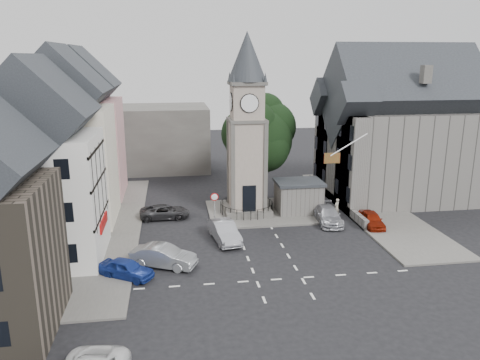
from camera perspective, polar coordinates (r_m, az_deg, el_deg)
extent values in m
plane|color=black|center=(36.25, 2.83, -8.12)|extent=(120.00, 120.00, 0.00)
cube|color=#595651|center=(41.62, -16.08, -5.52)|extent=(6.00, 30.00, 0.14)
cube|color=#595651|center=(46.93, 15.44, -3.17)|extent=(6.00, 26.00, 0.14)
cube|color=#595651|center=(43.84, 2.74, -3.89)|extent=(10.00, 8.00, 0.16)
cube|color=silver|center=(31.37, 4.80, -11.96)|extent=(20.00, 8.00, 0.01)
cube|color=#4C4944|center=(43.50, 0.80, -3.65)|extent=(4.20, 4.20, 0.70)
torus|color=black|center=(43.27, 0.80, -2.73)|extent=(4.86, 4.86, 0.06)
cube|color=gray|center=(42.33, 0.82, 1.95)|extent=(3.00, 3.00, 8.00)
cube|color=black|center=(41.67, 1.12, -2.25)|extent=(1.20, 0.25, 2.40)
cube|color=#4C4944|center=(41.63, 0.84, 7.33)|extent=(3.30, 3.30, 0.25)
cube|color=gray|center=(41.45, 0.85, 9.52)|extent=(2.70, 2.70, 3.20)
cylinder|color=white|center=(40.07, 1.17, 9.34)|extent=(1.50, 0.12, 1.50)
cube|color=#4C4944|center=(41.33, 0.86, 11.73)|extent=(3.10, 3.10, 0.30)
cone|color=#202328|center=(41.28, 0.87, 14.85)|extent=(3.40, 3.40, 4.20)
cube|color=#63605B|center=(43.71, 7.14, -2.23)|extent=(4.00, 3.00, 2.80)
cube|color=#202328|center=(43.29, 7.20, -0.27)|extent=(4.30, 3.30, 0.25)
cylinder|color=black|center=(48.04, 2.21, 0.42)|extent=(0.70, 0.70, 4.40)
cylinder|color=black|center=(40.48, -3.12, -3.75)|extent=(0.10, 0.10, 2.50)
cone|color=#A50C0C|center=(40.01, -3.13, -2.09)|extent=(0.70, 0.06, 0.70)
cone|color=white|center=(39.99, -3.13, -2.10)|extent=(0.54, 0.04, 0.54)
cube|color=#D69793|center=(50.37, -18.43, 3.61)|extent=(7.50, 7.00, 10.00)
cube|color=beige|center=(42.68, -20.20, 1.55)|extent=(7.50, 7.00, 10.00)
cube|color=silver|center=(35.26, -22.65, -2.18)|extent=(7.50, 7.00, 9.00)
cube|color=#4C4944|center=(61.81, -13.31, 4.97)|extent=(20.00, 10.00, 8.00)
cube|color=#63605B|center=(50.16, 18.62, 2.96)|extent=(14.00, 10.00, 9.00)
cube|color=#63605B|center=(44.50, 13.49, 1.91)|extent=(1.60, 4.40, 9.00)
cube|color=#63605B|center=(50.92, 10.61, 3.65)|extent=(1.60, 4.40, 9.00)
cube|color=#63605B|center=(47.57, 11.42, -2.20)|extent=(0.40, 16.00, 0.90)
cylinder|color=white|center=(40.17, 13.13, 4.21)|extent=(3.17, 0.10, 1.89)
plane|color=#B21414|center=(39.89, 11.17, 2.64)|extent=(1.40, 0.00, 1.40)
imported|color=navy|center=(32.09, -13.67, -10.46)|extent=(3.99, 3.23, 1.28)
imported|color=#979B9E|center=(33.13, -9.32, -9.16)|extent=(4.86, 3.31, 1.52)
imported|color=#2D2D2F|center=(42.61, -9.16, -3.86)|extent=(4.44, 2.06, 1.23)
imported|color=#9E9FA7|center=(37.05, -1.92, -6.29)|extent=(2.44, 4.94, 1.56)
imported|color=#ABACB3|center=(41.74, 10.68, -4.21)|extent=(2.40, 4.98, 1.40)
imported|color=maroon|center=(41.66, 15.74, -4.64)|extent=(1.85, 3.92, 1.30)
imported|color=#A79F8A|center=(43.50, 11.70, -3.30)|extent=(0.73, 0.67, 1.66)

